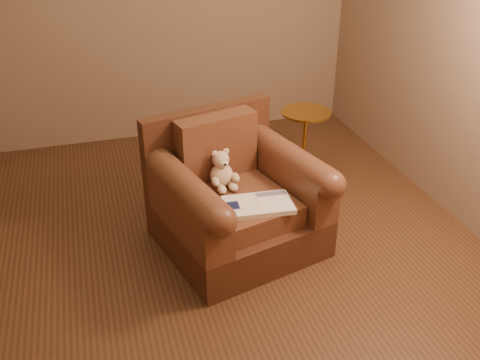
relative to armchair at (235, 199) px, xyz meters
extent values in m
plane|color=#4C2E1A|center=(-0.32, -0.01, -0.34)|extent=(4.00, 4.00, 0.00)
cube|color=#81684F|center=(-0.32, -2.01, 1.01)|extent=(4.00, 0.02, 2.70)
cube|color=#81684F|center=(1.68, -0.01, 1.01)|extent=(0.02, 4.00, 2.70)
cube|color=#462617|center=(0.01, -0.04, -0.20)|extent=(1.18, 1.14, 0.27)
cube|color=#462617|center=(-0.09, 0.36, 0.24)|extent=(0.97, 0.34, 0.61)
cube|color=brown|center=(0.02, -0.09, 0.01)|extent=(0.72, 0.80, 0.15)
cube|color=brown|center=(-0.06, 0.24, 0.30)|extent=(0.59, 0.29, 0.44)
cube|color=brown|center=(-0.36, -0.19, 0.09)|extent=(0.40, 0.85, 0.31)
cube|color=brown|center=(0.40, 0.01, 0.09)|extent=(0.40, 0.85, 0.31)
cylinder|color=brown|center=(-0.36, -0.19, 0.25)|extent=(0.40, 0.85, 0.20)
cylinder|color=brown|center=(0.40, 0.01, 0.25)|extent=(0.40, 0.85, 0.20)
ellipsoid|color=beige|center=(-0.07, 0.08, 0.16)|extent=(0.16, 0.14, 0.16)
sphere|color=beige|center=(-0.07, 0.09, 0.27)|extent=(0.11, 0.11, 0.11)
ellipsoid|color=beige|center=(-0.11, 0.09, 0.32)|extent=(0.05, 0.03, 0.05)
ellipsoid|color=beige|center=(-0.03, 0.10, 0.32)|extent=(0.05, 0.03, 0.05)
ellipsoid|color=beige|center=(-0.06, 0.03, 0.26)|extent=(0.05, 0.04, 0.05)
sphere|color=black|center=(-0.06, 0.02, 0.27)|extent=(0.02, 0.02, 0.02)
ellipsoid|color=beige|center=(-0.13, 0.00, 0.16)|extent=(0.05, 0.10, 0.05)
ellipsoid|color=beige|center=(0.01, 0.03, 0.16)|extent=(0.05, 0.10, 0.05)
ellipsoid|color=beige|center=(-0.09, -0.02, 0.11)|extent=(0.06, 0.10, 0.05)
ellipsoid|color=beige|center=(-0.01, -0.01, 0.11)|extent=(0.06, 0.10, 0.05)
cube|color=beige|center=(0.08, -0.26, 0.10)|extent=(0.46, 0.30, 0.03)
cube|color=white|center=(-0.03, -0.25, 0.11)|extent=(0.23, 0.28, 0.00)
cube|color=white|center=(0.19, -0.27, 0.11)|extent=(0.23, 0.28, 0.00)
cube|color=beige|center=(0.08, -0.26, 0.11)|extent=(0.03, 0.26, 0.00)
cube|color=#0F1638|center=(-0.08, -0.25, 0.11)|extent=(0.08, 0.10, 0.00)
cube|color=slate|center=(0.19, -0.18, 0.11)|extent=(0.20, 0.07, 0.00)
cylinder|color=gold|center=(0.84, 0.80, -0.33)|extent=(0.33, 0.33, 0.02)
cylinder|color=gold|center=(0.84, 0.80, -0.05)|extent=(0.03, 0.03, 0.54)
cylinder|color=gold|center=(0.84, 0.80, 0.23)|extent=(0.41, 0.41, 0.02)
cylinder|color=gold|center=(0.84, 0.80, 0.22)|extent=(0.03, 0.03, 0.02)
camera|label=1|loc=(-0.85, -2.98, 1.88)|focal=40.00mm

